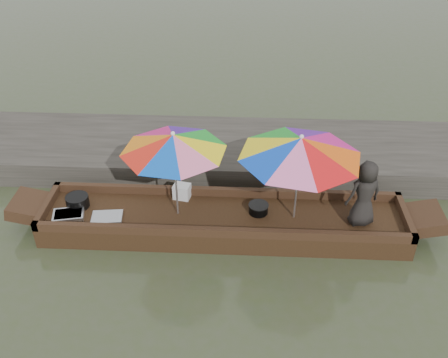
{
  "coord_description": "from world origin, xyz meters",
  "views": [
    {
      "loc": [
        0.34,
        -6.57,
        5.5
      ],
      "look_at": [
        0.0,
        0.1,
        1.0
      ],
      "focal_mm": 40.0,
      "sensor_mm": 36.0,
      "label": 1
    }
  ],
  "objects_px": {
    "tray_crayfish": "(69,215)",
    "umbrella_stern": "(298,178)",
    "umbrella_bow": "(176,175)",
    "boat_hull": "(224,223)",
    "charcoal_grill": "(258,209)",
    "supply_bag": "(182,191)",
    "tray_scallop": "(107,218)",
    "cooking_pot": "(78,201)",
    "vendor": "(364,194)"
  },
  "relations": [
    {
      "from": "charcoal_grill",
      "to": "supply_bag",
      "type": "relative_size",
      "value": 1.14
    },
    {
      "from": "supply_bag",
      "to": "umbrella_stern",
      "type": "bearing_deg",
      "value": -13.21
    },
    {
      "from": "tray_scallop",
      "to": "charcoal_grill",
      "type": "distance_m",
      "value": 2.51
    },
    {
      "from": "boat_hull",
      "to": "tray_scallop",
      "type": "height_order",
      "value": "tray_scallop"
    },
    {
      "from": "boat_hull",
      "to": "charcoal_grill",
      "type": "xyz_separation_m",
      "value": [
        0.58,
        0.08,
        0.25
      ]
    },
    {
      "from": "supply_bag",
      "to": "cooking_pot",
      "type": "bearing_deg",
      "value": -168.82
    },
    {
      "from": "umbrella_stern",
      "to": "tray_crayfish",
      "type": "bearing_deg",
      "value": -176.73
    },
    {
      "from": "supply_bag",
      "to": "vendor",
      "type": "distance_m",
      "value": 3.06
    },
    {
      "from": "umbrella_stern",
      "to": "supply_bag",
      "type": "bearing_deg",
      "value": 166.79
    },
    {
      "from": "cooking_pot",
      "to": "umbrella_bow",
      "type": "distance_m",
      "value": 1.86
    },
    {
      "from": "tray_scallop",
      "to": "vendor",
      "type": "height_order",
      "value": "vendor"
    },
    {
      "from": "tray_crayfish",
      "to": "tray_scallop",
      "type": "height_order",
      "value": "tray_crayfish"
    },
    {
      "from": "supply_bag",
      "to": "tray_scallop",
      "type": "bearing_deg",
      "value": -150.15
    },
    {
      "from": "boat_hull",
      "to": "cooking_pot",
      "type": "height_order",
      "value": "cooking_pot"
    },
    {
      "from": "supply_bag",
      "to": "umbrella_bow",
      "type": "relative_size",
      "value": 0.17
    },
    {
      "from": "vendor",
      "to": "tray_crayfish",
      "type": "bearing_deg",
      "value": -17.46
    },
    {
      "from": "tray_crayfish",
      "to": "tray_scallop",
      "type": "xyz_separation_m",
      "value": [
        0.65,
        -0.01,
        -0.01
      ]
    },
    {
      "from": "tray_crayfish",
      "to": "umbrella_stern",
      "type": "relative_size",
      "value": 0.26
    },
    {
      "from": "tray_crayfish",
      "to": "tray_scallop",
      "type": "bearing_deg",
      "value": -0.58
    },
    {
      "from": "boat_hull",
      "to": "umbrella_stern",
      "type": "distance_m",
      "value": 1.5
    },
    {
      "from": "supply_bag",
      "to": "charcoal_grill",
      "type": "bearing_deg",
      "value": -15.37
    },
    {
      "from": "umbrella_bow",
      "to": "umbrella_stern",
      "type": "bearing_deg",
      "value": 0.0
    },
    {
      "from": "boat_hull",
      "to": "cooking_pot",
      "type": "xyz_separation_m",
      "value": [
        -2.5,
        0.1,
        0.28
      ]
    },
    {
      "from": "boat_hull",
      "to": "tray_crayfish",
      "type": "height_order",
      "value": "tray_crayfish"
    },
    {
      "from": "vendor",
      "to": "umbrella_bow",
      "type": "relative_size",
      "value": 0.69
    },
    {
      "from": "tray_crayfish",
      "to": "vendor",
      "type": "distance_m",
      "value": 4.82
    },
    {
      "from": "tray_scallop",
      "to": "supply_bag",
      "type": "distance_m",
      "value": 1.35
    },
    {
      "from": "boat_hull",
      "to": "vendor",
      "type": "height_order",
      "value": "vendor"
    },
    {
      "from": "umbrella_stern",
      "to": "vendor",
      "type": "bearing_deg",
      "value": -5.11
    },
    {
      "from": "tray_scallop",
      "to": "umbrella_bow",
      "type": "height_order",
      "value": "umbrella_bow"
    },
    {
      "from": "tray_scallop",
      "to": "umbrella_bow",
      "type": "relative_size",
      "value": 0.3
    },
    {
      "from": "charcoal_grill",
      "to": "tray_scallop",
      "type": "bearing_deg",
      "value": -173.05
    },
    {
      "from": "vendor",
      "to": "umbrella_stern",
      "type": "distance_m",
      "value": 1.08
    },
    {
      "from": "cooking_pot",
      "to": "vendor",
      "type": "distance_m",
      "value": 4.75
    },
    {
      "from": "tray_scallop",
      "to": "umbrella_stern",
      "type": "height_order",
      "value": "umbrella_stern"
    },
    {
      "from": "boat_hull",
      "to": "cooking_pot",
      "type": "distance_m",
      "value": 2.51
    },
    {
      "from": "tray_scallop",
      "to": "umbrella_stern",
      "type": "xyz_separation_m",
      "value": [
        3.08,
        0.22,
        0.74
      ]
    },
    {
      "from": "supply_bag",
      "to": "umbrella_stern",
      "type": "height_order",
      "value": "umbrella_stern"
    },
    {
      "from": "supply_bag",
      "to": "boat_hull",
      "type": "bearing_deg",
      "value": -30.95
    },
    {
      "from": "cooking_pot",
      "to": "charcoal_grill",
      "type": "xyz_separation_m",
      "value": [
        3.07,
        -0.02,
        -0.03
      ]
    },
    {
      "from": "boat_hull",
      "to": "supply_bag",
      "type": "distance_m",
      "value": 0.93
    },
    {
      "from": "charcoal_grill",
      "to": "vendor",
      "type": "height_order",
      "value": "vendor"
    },
    {
      "from": "supply_bag",
      "to": "vendor",
      "type": "bearing_deg",
      "value": -10.37
    },
    {
      "from": "vendor",
      "to": "umbrella_bow",
      "type": "xyz_separation_m",
      "value": [
        -2.99,
        0.09,
        0.2
      ]
    },
    {
      "from": "cooking_pot",
      "to": "tray_crayfish",
      "type": "bearing_deg",
      "value": -101.67
    },
    {
      "from": "charcoal_grill",
      "to": "vendor",
      "type": "bearing_deg",
      "value": -6.21
    },
    {
      "from": "umbrella_bow",
      "to": "vendor",
      "type": "bearing_deg",
      "value": -1.81
    },
    {
      "from": "supply_bag",
      "to": "umbrella_stern",
      "type": "distance_m",
      "value": 2.07
    },
    {
      "from": "boat_hull",
      "to": "tray_scallop",
      "type": "distance_m",
      "value": 1.94
    },
    {
      "from": "cooking_pot",
      "to": "tray_crayfish",
      "type": "xyz_separation_m",
      "value": [
        -0.07,
        -0.32,
        -0.06
      ]
    }
  ]
}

